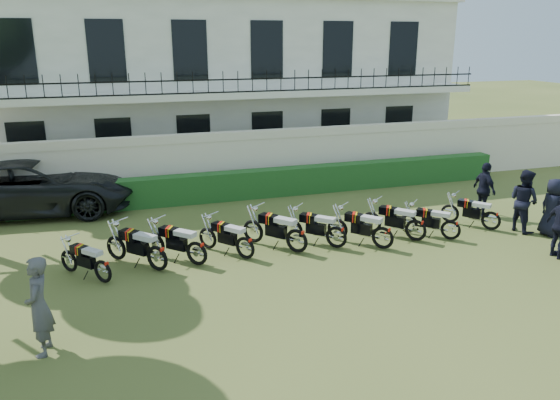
{
  "coord_description": "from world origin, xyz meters",
  "views": [
    {
      "loc": [
        -4.67,
        -11.2,
        5.59
      ],
      "look_at": [
        -0.24,
        2.79,
        1.19
      ],
      "focal_mm": 35.0,
      "sensor_mm": 36.0,
      "label": 1
    }
  ],
  "objects_px": {
    "motorcycle_2": "(197,248)",
    "inspector": "(39,306)",
    "motorcycle_4": "(297,235)",
    "officer_5": "(484,190)",
    "motorcycle_1": "(157,252)",
    "motorcycle_3": "(245,243)",
    "motorcycle_6": "(383,232)",
    "motorcycle_9": "(492,216)",
    "motorcycle_5": "(337,232)",
    "officer_4": "(524,201)",
    "motorcycle_7": "(416,225)",
    "officer_3": "(552,207)",
    "motorcycle_0": "(102,266)",
    "suv": "(33,186)",
    "motorcycle_8": "(451,225)"
  },
  "relations": [
    {
      "from": "motorcycle_4",
      "to": "motorcycle_9",
      "type": "xyz_separation_m",
      "value": [
        6.14,
        -0.05,
        -0.07
      ]
    },
    {
      "from": "motorcycle_4",
      "to": "motorcycle_7",
      "type": "height_order",
      "value": "motorcycle_4"
    },
    {
      "from": "motorcycle_7",
      "to": "motorcycle_6",
      "type": "bearing_deg",
      "value": 152.18
    },
    {
      "from": "motorcycle_2",
      "to": "motorcycle_9",
      "type": "bearing_deg",
      "value": -44.99
    },
    {
      "from": "motorcycle_1",
      "to": "motorcycle_5",
      "type": "height_order",
      "value": "motorcycle_1"
    },
    {
      "from": "motorcycle_6",
      "to": "suv",
      "type": "distance_m",
      "value": 11.39
    },
    {
      "from": "motorcycle_0",
      "to": "officer_4",
      "type": "height_order",
      "value": "officer_4"
    },
    {
      "from": "motorcycle_5",
      "to": "officer_4",
      "type": "bearing_deg",
      "value": -49.04
    },
    {
      "from": "motorcycle_2",
      "to": "suv",
      "type": "bearing_deg",
      "value": 81.27
    },
    {
      "from": "motorcycle_4",
      "to": "motorcycle_6",
      "type": "bearing_deg",
      "value": -51.15
    },
    {
      "from": "motorcycle_9",
      "to": "inspector",
      "type": "relative_size",
      "value": 0.79
    },
    {
      "from": "officer_3",
      "to": "motorcycle_9",
      "type": "bearing_deg",
      "value": 58.07
    },
    {
      "from": "motorcycle_6",
      "to": "motorcycle_9",
      "type": "relative_size",
      "value": 1.04
    },
    {
      "from": "motorcycle_2",
      "to": "motorcycle_4",
      "type": "distance_m",
      "value": 2.69
    },
    {
      "from": "officer_3",
      "to": "motorcycle_2",
      "type": "bearing_deg",
      "value": 84.57
    },
    {
      "from": "suv",
      "to": "inspector",
      "type": "relative_size",
      "value": 3.42
    },
    {
      "from": "motorcycle_6",
      "to": "motorcycle_9",
      "type": "xyz_separation_m",
      "value": [
        3.82,
        0.39,
        -0.04
      ]
    },
    {
      "from": "motorcycle_1",
      "to": "motorcycle_8",
      "type": "distance_m",
      "value": 8.19
    },
    {
      "from": "motorcycle_2",
      "to": "motorcycle_7",
      "type": "xyz_separation_m",
      "value": [
        6.19,
        -0.15,
        -0.0
      ]
    },
    {
      "from": "motorcycle_5",
      "to": "motorcycle_3",
      "type": "bearing_deg",
      "value": 133.98
    },
    {
      "from": "motorcycle_6",
      "to": "motorcycle_9",
      "type": "height_order",
      "value": "motorcycle_6"
    },
    {
      "from": "motorcycle_1",
      "to": "motorcycle_2",
      "type": "distance_m",
      "value": 0.99
    },
    {
      "from": "motorcycle_3",
      "to": "motorcycle_4",
      "type": "bearing_deg",
      "value": -38.86
    },
    {
      "from": "motorcycle_1",
      "to": "motorcycle_3",
      "type": "bearing_deg",
      "value": -40.45
    },
    {
      "from": "officer_5",
      "to": "motorcycle_2",
      "type": "bearing_deg",
      "value": 98.89
    },
    {
      "from": "suv",
      "to": "motorcycle_9",
      "type": "bearing_deg",
      "value": -109.41
    },
    {
      "from": "motorcycle_0",
      "to": "inspector",
      "type": "relative_size",
      "value": 0.74
    },
    {
      "from": "motorcycle_6",
      "to": "motorcycle_5",
      "type": "bearing_deg",
      "value": 117.76
    },
    {
      "from": "motorcycle_7",
      "to": "suv",
      "type": "relative_size",
      "value": 0.24
    },
    {
      "from": "motorcycle_9",
      "to": "motorcycle_0",
      "type": "bearing_deg",
      "value": 143.82
    },
    {
      "from": "motorcycle_7",
      "to": "officer_4",
      "type": "height_order",
      "value": "officer_4"
    },
    {
      "from": "motorcycle_5",
      "to": "inspector",
      "type": "bearing_deg",
      "value": 157.73
    },
    {
      "from": "motorcycle_7",
      "to": "motorcycle_3",
      "type": "bearing_deg",
      "value": 137.42
    },
    {
      "from": "motorcycle_2",
      "to": "officer_5",
      "type": "height_order",
      "value": "officer_5"
    },
    {
      "from": "officer_3",
      "to": "officer_4",
      "type": "relative_size",
      "value": 0.91
    },
    {
      "from": "motorcycle_0",
      "to": "suv",
      "type": "distance_m",
      "value": 6.72
    },
    {
      "from": "motorcycle_2",
      "to": "motorcycle_5",
      "type": "distance_m",
      "value": 3.84
    },
    {
      "from": "officer_4",
      "to": "suv",
      "type": "bearing_deg",
      "value": 57.98
    },
    {
      "from": "motorcycle_0",
      "to": "motorcycle_7",
      "type": "height_order",
      "value": "motorcycle_7"
    },
    {
      "from": "motorcycle_4",
      "to": "motorcycle_9",
      "type": "bearing_deg",
      "value": -40.83
    },
    {
      "from": "motorcycle_4",
      "to": "motorcycle_2",
      "type": "bearing_deg",
      "value": 140.22
    },
    {
      "from": "motorcycle_2",
      "to": "inspector",
      "type": "bearing_deg",
      "value": 178.14
    },
    {
      "from": "motorcycle_4",
      "to": "inspector",
      "type": "relative_size",
      "value": 0.88
    },
    {
      "from": "suv",
      "to": "officer_5",
      "type": "bearing_deg",
      "value": -103.81
    },
    {
      "from": "motorcycle_4",
      "to": "officer_5",
      "type": "distance_m",
      "value": 6.92
    },
    {
      "from": "motorcycle_9",
      "to": "motorcycle_1",
      "type": "bearing_deg",
      "value": 142.26
    },
    {
      "from": "motorcycle_2",
      "to": "inspector",
      "type": "height_order",
      "value": "inspector"
    },
    {
      "from": "motorcycle_0",
      "to": "officer_4",
      "type": "bearing_deg",
      "value": -40.64
    },
    {
      "from": "officer_3",
      "to": "motorcycle_3",
      "type": "bearing_deg",
      "value": 83.66
    },
    {
      "from": "motorcycle_8",
      "to": "officer_5",
      "type": "height_order",
      "value": "officer_5"
    }
  ]
}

